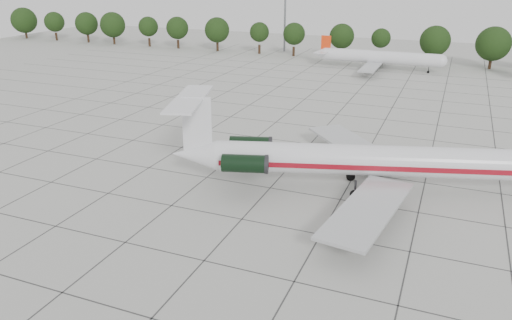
# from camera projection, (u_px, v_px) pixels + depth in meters

# --- Properties ---
(ground) EXTENTS (260.00, 260.00, 0.00)m
(ground) POSITION_uv_depth(u_px,v_px,m) (270.00, 188.00, 55.99)
(ground) COLOR beige
(ground) RESTS_ON ground
(apron_joints) EXTENTS (170.00, 170.00, 0.02)m
(apron_joints) POSITION_uv_depth(u_px,v_px,m) (308.00, 146.00, 68.94)
(apron_joints) COLOR #383838
(apron_joints) RESTS_ON ground
(main_airliner) EXTENTS (42.54, 32.63, 10.16)m
(main_airliner) POSITION_uv_depth(u_px,v_px,m) (360.00, 160.00, 54.27)
(main_airliner) COLOR silver
(main_airliner) RESTS_ON ground
(ground_crew) EXTENTS (0.65, 0.45, 1.70)m
(ground_crew) POSITION_uv_depth(u_px,v_px,m) (350.00, 217.00, 47.61)
(ground_crew) COLOR orange
(ground_crew) RESTS_ON ground
(bg_airliner_c) EXTENTS (28.24, 27.20, 7.40)m
(bg_airliner_c) POSITION_uv_depth(u_px,v_px,m) (380.00, 57.00, 118.85)
(bg_airliner_c) COLOR silver
(bg_airliner_c) RESTS_ON ground
(tree_line) EXTENTS (249.86, 8.44, 10.22)m
(tree_line) POSITION_uv_depth(u_px,v_px,m) (342.00, 36.00, 131.31)
(tree_line) COLOR #332114
(tree_line) RESTS_ON ground
(floodlight_mast) EXTENTS (1.60, 1.60, 25.45)m
(floodlight_mast) POSITION_uv_depth(u_px,v_px,m) (285.00, 0.00, 140.74)
(floodlight_mast) COLOR slate
(floodlight_mast) RESTS_ON ground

